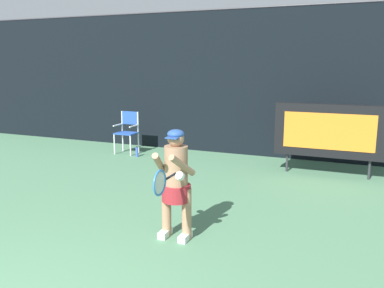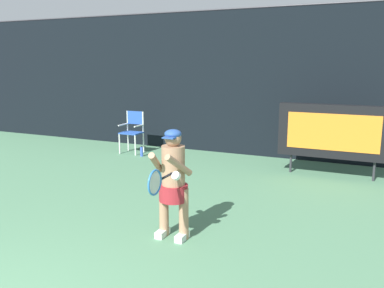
{
  "view_description": "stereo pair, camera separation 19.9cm",
  "coord_description": "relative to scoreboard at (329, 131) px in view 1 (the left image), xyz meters",
  "views": [
    {
      "loc": [
        2.89,
        -1.57,
        2.34
      ],
      "look_at": [
        0.41,
        4.37,
        1.05
      ],
      "focal_mm": 38.27,
      "sensor_mm": 36.0,
      "label": 1
    },
    {
      "loc": [
        3.07,
        -1.49,
        2.34
      ],
      "look_at": [
        0.41,
        4.37,
        1.05
      ],
      "focal_mm": 38.27,
      "sensor_mm": 36.0,
      "label": 2
    }
  ],
  "objects": [
    {
      "name": "backdrop_screen",
      "position": [
        -2.29,
        1.3,
        0.86
      ],
      "size": [
        18.0,
        0.12,
        3.66
      ],
      "color": "black",
      "rests_on": "ground"
    },
    {
      "name": "tennis_racket",
      "position": [
        -1.51,
        -4.68,
        0.02
      ],
      "size": [
        0.03,
        0.6,
        0.31
      ],
      "rotation": [
        0.0,
        0.0,
        -0.08
      ],
      "color": "black"
    },
    {
      "name": "tennis_player",
      "position": [
        -1.61,
        -4.04,
        -0.13
      ],
      "size": [
        0.53,
        0.6,
        1.49
      ],
      "color": "white",
      "rests_on": "ground"
    },
    {
      "name": "water_bottle",
      "position": [
        -4.55,
        -0.03,
        -0.82
      ],
      "size": [
        0.07,
        0.07,
        0.27
      ],
      "color": "blue",
      "rests_on": "ground"
    },
    {
      "name": "umpire_chair",
      "position": [
        -5.0,
        0.27,
        -0.33
      ],
      "size": [
        0.52,
        0.44,
        1.08
      ],
      "color": "white",
      "rests_on": "ground"
    },
    {
      "name": "scoreboard",
      "position": [
        0.0,
        0.0,
        0.0
      ],
      "size": [
        2.2,
        0.21,
        1.5
      ],
      "color": "black",
      "rests_on": "ground"
    }
  ]
}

